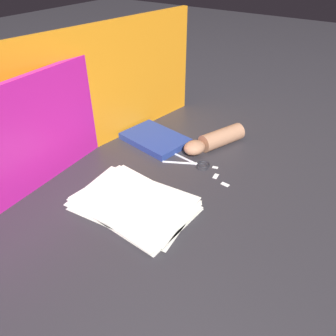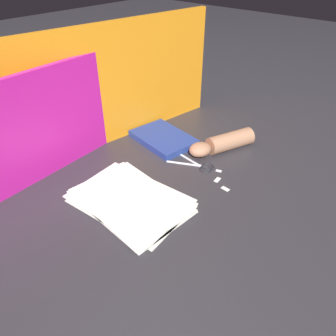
{
  "view_description": "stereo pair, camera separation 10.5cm",
  "coord_description": "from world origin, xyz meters",
  "px_view_note": "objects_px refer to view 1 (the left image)",
  "views": [
    {
      "loc": [
        -0.69,
        -0.47,
        0.66
      ],
      "look_at": [
        0.02,
        0.01,
        0.06
      ],
      "focal_mm": 35.0,
      "sensor_mm": 36.0,
      "label": 1
    },
    {
      "loc": [
        -0.63,
        -0.55,
        0.66
      ],
      "look_at": [
        0.02,
        0.01,
        0.06
      ],
      "focal_mm": 35.0,
      "sensor_mm": 36.0,
      "label": 2
    }
  ],
  "objects_px": {
    "paper_stack": "(134,203)",
    "book_closed": "(155,139)",
    "scissors": "(194,163)",
    "hand_forearm": "(215,140)"
  },
  "relations": [
    {
      "from": "paper_stack",
      "to": "book_closed",
      "type": "bearing_deg",
      "value": 26.97
    },
    {
      "from": "paper_stack",
      "to": "book_closed",
      "type": "relative_size",
      "value": 1.36
    },
    {
      "from": "book_closed",
      "to": "scissors",
      "type": "relative_size",
      "value": 1.53
    },
    {
      "from": "hand_forearm",
      "to": "scissors",
      "type": "bearing_deg",
      "value": 177.5
    },
    {
      "from": "book_closed",
      "to": "scissors",
      "type": "height_order",
      "value": "book_closed"
    },
    {
      "from": "hand_forearm",
      "to": "paper_stack",
      "type": "bearing_deg",
      "value": 174.7
    },
    {
      "from": "paper_stack",
      "to": "scissors",
      "type": "height_order",
      "value": "paper_stack"
    },
    {
      "from": "book_closed",
      "to": "hand_forearm",
      "type": "xyz_separation_m",
      "value": [
        0.09,
        -0.21,
        0.02
      ]
    },
    {
      "from": "paper_stack",
      "to": "book_closed",
      "type": "xyz_separation_m",
      "value": [
        0.34,
        0.17,
        0.0
      ]
    },
    {
      "from": "book_closed",
      "to": "hand_forearm",
      "type": "bearing_deg",
      "value": -66.5
    }
  ]
}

